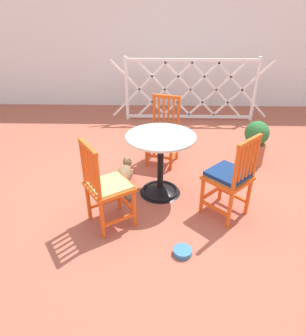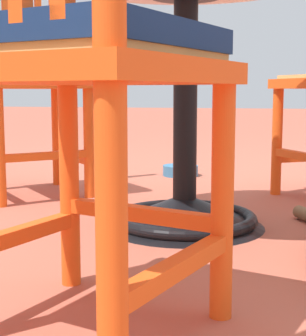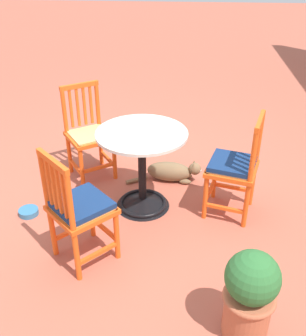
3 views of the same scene
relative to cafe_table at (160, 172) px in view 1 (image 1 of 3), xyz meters
The scene contains 10 objects.
ground_plane 0.32m from the cafe_table, 113.37° to the right, with size 24.00×24.00×0.00m, color #AD5642.
building_wall_backdrop 3.65m from the cafe_table, 90.94° to the left, with size 10.00×0.20×2.80m, color white.
lattice_fence_panel 2.59m from the cafe_table, 78.01° to the left, with size 2.92×0.06×1.15m.
cafe_table is the anchor object (origin of this frame).
orange_chair_facing_out 0.79m from the cafe_table, 87.96° to the left, with size 0.50×0.50×0.91m.
orange_chair_tucked_in 0.78m from the cafe_table, 131.88° to the right, with size 0.56×0.56×0.91m.
orange_chair_by_planter 0.81m from the cafe_table, 28.57° to the right, with size 0.57×0.57×0.91m.
tabby_cat 0.55m from the cafe_table, 150.39° to the left, with size 0.26×0.74×0.23m.
terracotta_planter 1.48m from the cafe_table, 30.57° to the left, with size 0.32×0.32×0.62m.
pet_water_bowl 1.04m from the cafe_table, 78.07° to the right, with size 0.17×0.17×0.05m, color teal.
Camera 1 is at (0.05, -2.82, 1.99)m, focal length 31.86 mm.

